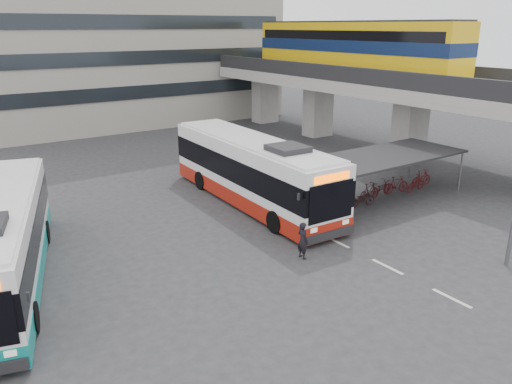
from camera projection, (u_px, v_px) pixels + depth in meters
ground at (293, 255)px, 21.28m from camera, size 120.00×120.00×0.00m
viaduct at (360, 67)px, 38.81m from camera, size 8.00×32.00×9.68m
bike_shelter at (380, 177)px, 27.75m from camera, size 10.00×4.00×2.54m
road_markings at (387, 267)px, 20.27m from camera, size 0.15×7.60×0.01m
bus_main at (252, 171)px, 27.06m from camera, size 3.31×13.20×3.88m
bus_teal at (1, 242)px, 18.56m from camera, size 5.81×12.49×3.62m
pedestrian at (303, 240)px, 20.81m from camera, size 0.38×0.59×1.61m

